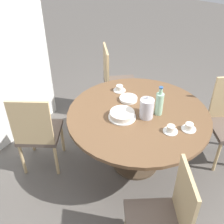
{
  "coord_description": "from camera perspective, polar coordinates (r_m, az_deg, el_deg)",
  "views": [
    {
      "loc": [
        -2.0,
        -1.02,
        2.37
      ],
      "look_at": [
        0.0,
        0.32,
        0.59
      ],
      "focal_mm": 45.0,
      "sensor_mm": 36.0,
      "label": 1
    }
  ],
  "objects": [
    {
      "name": "cup_c",
      "position": [
        2.62,
        11.83,
        -3.46
      ],
      "size": [
        0.14,
        0.14,
        0.07
      ],
      "color": "silver",
      "rests_on": "dining_table"
    },
    {
      "name": "water_bottle",
      "position": [
        2.76,
        9.59,
        1.79
      ],
      "size": [
        0.08,
        0.08,
        0.31
      ],
      "color": "#99C6A3",
      "rests_on": "dining_table"
    },
    {
      "name": "cup_a",
      "position": [
        2.68,
        15.37,
        -2.98
      ],
      "size": [
        0.14,
        0.14,
        0.07
      ],
      "color": "silver",
      "rests_on": "dining_table"
    },
    {
      "name": "cup_b",
      "position": [
        3.13,
        1.53,
        4.77
      ],
      "size": [
        0.14,
        0.14,
        0.07
      ],
      "color": "silver",
      "rests_on": "dining_table"
    },
    {
      "name": "coffee_pot",
      "position": [
        2.71,
        7.04,
        0.84
      ],
      "size": [
        0.14,
        0.14,
        0.24
      ],
      "color": "silver",
      "rests_on": "dining_table"
    },
    {
      "name": "dining_table",
      "position": [
        2.87,
        5.29,
        -2.18
      ],
      "size": [
        1.43,
        1.43,
        0.7
      ],
      "color": "#473828",
      "rests_on": "ground_plane"
    },
    {
      "name": "cake_main",
      "position": [
        2.72,
        2.08,
        -0.57
      ],
      "size": [
        0.27,
        0.27,
        0.07
      ],
      "color": "white",
      "rests_on": "dining_table"
    },
    {
      "name": "chair_c",
      "position": [
        2.26,
        10.41,
        -20.38
      ],
      "size": [
        0.59,
        0.59,
        0.96
      ],
      "rotation": [
        0.0,
        0.0,
        3.78
      ],
      "color": "tan",
      "rests_on": "ground_plane"
    },
    {
      "name": "bookshelf",
      "position": [
        3.42,
        -20.58,
        9.76
      ],
      "size": [
        1.06,
        0.28,
        1.95
      ],
      "rotation": [
        0.0,
        0.0,
        3.14
      ],
      "color": "silver",
      "rests_on": "ground_plane"
    },
    {
      "name": "chair_a",
      "position": [
        3.74,
        0.79,
        6.45
      ],
      "size": [
        0.59,
        0.59,
        0.96
      ],
      "rotation": [
        0.0,
        0.0,
        0.73
      ],
      "color": "tan",
      "rests_on": "ground_plane"
    },
    {
      "name": "chair_b",
      "position": [
        2.98,
        -14.89,
        -3.88
      ],
      "size": [
        0.58,
        0.58,
        0.96
      ],
      "rotation": [
        0.0,
        0.0,
        2.13
      ],
      "color": "tan",
      "rests_on": "ground_plane"
    },
    {
      "name": "ground_plane",
      "position": [
        3.27,
        4.72,
        -10.25
      ],
      "size": [
        14.0,
        14.0,
        0.0
      ],
      "primitive_type": "plane",
      "color": "#56514C"
    },
    {
      "name": "plate_stack",
      "position": [
        2.99,
        3.35,
        2.71
      ],
      "size": [
        0.19,
        0.19,
        0.03
      ],
      "color": "white",
      "rests_on": "dining_table"
    }
  ]
}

